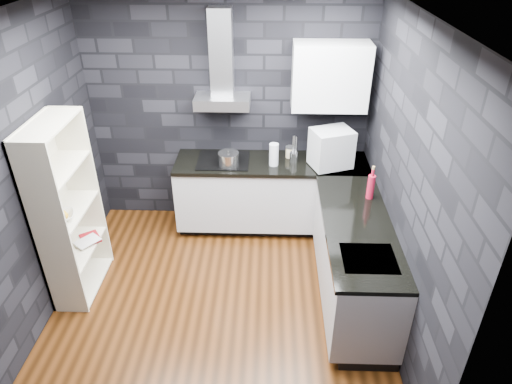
# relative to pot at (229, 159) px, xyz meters

# --- Properties ---
(ground) EXTENTS (3.20, 3.20, 0.00)m
(ground) POSITION_rel_pot_xyz_m (-0.02, -1.18, -0.98)
(ground) COLOR #45220C
(ceiling) EXTENTS (3.20, 3.20, 0.00)m
(ceiling) POSITION_rel_pot_xyz_m (-0.02, -1.18, 1.72)
(ceiling) COLOR white
(wall_back) EXTENTS (3.20, 0.05, 2.70)m
(wall_back) POSITION_rel_pot_xyz_m (-0.02, 0.44, 0.37)
(wall_back) COLOR black
(wall_back) RESTS_ON ground
(wall_front) EXTENTS (3.20, 0.05, 2.70)m
(wall_front) POSITION_rel_pot_xyz_m (-0.02, -2.81, 0.37)
(wall_front) COLOR black
(wall_front) RESTS_ON ground
(wall_left) EXTENTS (0.05, 3.20, 2.70)m
(wall_left) POSITION_rel_pot_xyz_m (-1.65, -1.18, 0.37)
(wall_left) COLOR black
(wall_left) RESTS_ON ground
(wall_right) EXTENTS (0.05, 3.20, 2.70)m
(wall_right) POSITION_rel_pot_xyz_m (1.60, -1.18, 0.37)
(wall_right) COLOR black
(wall_right) RESTS_ON ground
(toekick_back) EXTENTS (2.18, 0.50, 0.10)m
(toekick_back) POSITION_rel_pot_xyz_m (0.48, 0.16, -0.93)
(toekick_back) COLOR black
(toekick_back) RESTS_ON ground
(toekick_right) EXTENTS (0.50, 1.78, 0.10)m
(toekick_right) POSITION_rel_pot_xyz_m (1.32, -1.08, -0.93)
(toekick_right) COLOR black
(toekick_right) RESTS_ON ground
(counter_back_cab) EXTENTS (2.20, 0.60, 0.76)m
(counter_back_cab) POSITION_rel_pot_xyz_m (0.48, 0.12, -0.50)
(counter_back_cab) COLOR #B4B4B8
(counter_back_cab) RESTS_ON ground
(counter_right_cab) EXTENTS (0.60, 1.80, 0.76)m
(counter_right_cab) POSITION_rel_pot_xyz_m (1.28, -1.08, -0.50)
(counter_right_cab) COLOR #B4B4B8
(counter_right_cab) RESTS_ON ground
(counter_back_top) EXTENTS (2.20, 0.62, 0.04)m
(counter_back_top) POSITION_rel_pot_xyz_m (0.48, 0.11, -0.10)
(counter_back_top) COLOR black
(counter_back_top) RESTS_ON counter_back_cab
(counter_right_top) EXTENTS (0.62, 1.80, 0.04)m
(counter_right_top) POSITION_rel_pot_xyz_m (1.27, -1.08, -0.10)
(counter_right_top) COLOR black
(counter_right_top) RESTS_ON counter_right_cab
(counter_corner_top) EXTENTS (0.62, 0.62, 0.04)m
(counter_corner_top) POSITION_rel_pot_xyz_m (1.28, 0.12, -0.10)
(counter_corner_top) COLOR black
(counter_corner_top) RESTS_ON counter_right_cab
(hood_body) EXTENTS (0.60, 0.34, 0.12)m
(hood_body) POSITION_rel_pot_xyz_m (-0.07, 0.25, 0.58)
(hood_body) COLOR #ABACB1
(hood_body) RESTS_ON wall_back
(hood_chimney) EXTENTS (0.24, 0.20, 0.90)m
(hood_chimney) POSITION_rel_pot_xyz_m (-0.07, 0.32, 1.09)
(hood_chimney) COLOR #ABACB1
(hood_chimney) RESTS_ON hood_body
(upper_cabinet) EXTENTS (0.80, 0.35, 0.70)m
(upper_cabinet) POSITION_rel_pot_xyz_m (1.08, 0.24, 0.87)
(upper_cabinet) COLOR silver
(upper_cabinet) RESTS_ON wall_back
(cooktop) EXTENTS (0.58, 0.50, 0.01)m
(cooktop) POSITION_rel_pot_xyz_m (-0.07, 0.12, -0.07)
(cooktop) COLOR black
(cooktop) RESTS_ON counter_back_top
(sink_rim) EXTENTS (0.44, 0.40, 0.01)m
(sink_rim) POSITION_rel_pot_xyz_m (1.28, -1.58, -0.08)
(sink_rim) COLOR #ABACB1
(sink_rim) RESTS_ON counter_right_top
(pot) EXTENTS (0.23, 0.23, 0.13)m
(pot) POSITION_rel_pot_xyz_m (0.00, 0.00, 0.00)
(pot) COLOR silver
(pot) RESTS_ON cooktop
(glass_vase) EXTENTS (0.13, 0.13, 0.26)m
(glass_vase) POSITION_rel_pot_xyz_m (0.50, 0.03, 0.05)
(glass_vase) COLOR silver
(glass_vase) RESTS_ON counter_back_top
(storage_jar) EXTENTS (0.13, 0.13, 0.12)m
(storage_jar) POSITION_rel_pot_xyz_m (0.69, 0.24, -0.02)
(storage_jar) COLOR beige
(storage_jar) RESTS_ON counter_back_top
(utensil_crock) EXTENTS (0.11, 0.11, 0.12)m
(utensil_crock) POSITION_rel_pot_xyz_m (0.73, 0.11, -0.02)
(utensil_crock) COLOR silver
(utensil_crock) RESTS_ON counter_back_top
(appliance_garage) EXTENTS (0.51, 0.45, 0.42)m
(appliance_garage) POSITION_rel_pot_xyz_m (1.13, 0.02, 0.15)
(appliance_garage) COLOR #B2B4BA
(appliance_garage) RESTS_ON counter_back_top
(red_bottle) EXTENTS (0.09, 0.09, 0.25)m
(red_bottle) POSITION_rel_pot_xyz_m (1.45, -0.64, 0.05)
(red_bottle) COLOR maroon
(red_bottle) RESTS_ON counter_right_top
(bookshelf) EXTENTS (0.58, 0.87, 1.80)m
(bookshelf) POSITION_rel_pot_xyz_m (-1.44, -0.99, -0.08)
(bookshelf) COLOR beige
(bookshelf) RESTS_ON ground
(fruit_bowl) EXTENTS (0.30, 0.30, 0.06)m
(fruit_bowl) POSITION_rel_pot_xyz_m (-1.44, -1.12, -0.04)
(fruit_bowl) COLOR silver
(fruit_bowl) RESTS_ON bookshelf
(book_red) EXTENTS (0.16, 0.12, 0.24)m
(book_red) POSITION_rel_pot_xyz_m (-1.44, -0.87, -0.41)
(book_red) COLOR maroon
(book_red) RESTS_ON bookshelf
(book_second) EXTENTS (0.14, 0.12, 0.23)m
(book_second) POSITION_rel_pot_xyz_m (-1.43, -0.85, -0.38)
(book_second) COLOR #B2B2B2
(book_second) RESTS_ON bookshelf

